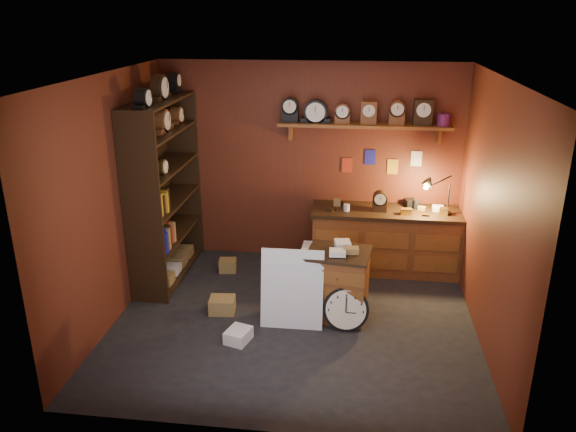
# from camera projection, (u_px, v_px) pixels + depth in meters

# --- Properties ---
(floor) EXTENTS (4.00, 4.00, 0.00)m
(floor) POSITION_uv_depth(u_px,v_px,m) (294.00, 320.00, 6.35)
(floor) COLOR black
(floor) RESTS_ON ground
(room_shell) EXTENTS (4.02, 3.62, 2.71)m
(room_shell) POSITION_uv_depth(u_px,v_px,m) (300.00, 171.00, 5.85)
(room_shell) COLOR #612717
(room_shell) RESTS_ON ground
(shelving_unit) EXTENTS (0.47, 1.60, 2.58)m
(shelving_unit) POSITION_uv_depth(u_px,v_px,m) (162.00, 183.00, 7.04)
(shelving_unit) COLOR black
(shelving_unit) RESTS_ON ground
(workbench) EXTENTS (1.96, 0.66, 1.36)m
(workbench) POSITION_uv_depth(u_px,v_px,m) (386.00, 237.00, 7.43)
(workbench) COLOR brown
(workbench) RESTS_ON ground
(low_cabinet) EXTENTS (0.76, 0.67, 0.88)m
(low_cabinet) POSITION_uv_depth(u_px,v_px,m) (338.00, 281.00, 6.32)
(low_cabinet) COLOR brown
(low_cabinet) RESTS_ON ground
(big_round_clock) EXTENTS (0.50, 0.16, 0.50)m
(big_round_clock) POSITION_uv_depth(u_px,v_px,m) (346.00, 309.00, 6.10)
(big_round_clock) COLOR black
(big_round_clock) RESTS_ON ground
(white_panel) EXTENTS (0.68, 0.19, 0.90)m
(white_panel) POSITION_uv_depth(u_px,v_px,m) (292.00, 324.00, 6.26)
(white_panel) COLOR silver
(white_panel) RESTS_ON ground
(mini_fridge) EXTENTS (0.48, 0.50, 0.48)m
(mini_fridge) POSITION_uv_depth(u_px,v_px,m) (320.00, 266.00, 7.12)
(mini_fridge) COLOR silver
(mini_fridge) RESTS_ON ground
(floor_box_a) EXTENTS (0.31, 0.27, 0.18)m
(floor_box_a) POSITION_uv_depth(u_px,v_px,m) (222.00, 305.00, 6.50)
(floor_box_a) COLOR olive
(floor_box_a) RESTS_ON ground
(floor_box_b) EXTENTS (0.30, 0.32, 0.14)m
(floor_box_b) POSITION_uv_depth(u_px,v_px,m) (238.00, 335.00, 5.93)
(floor_box_b) COLOR white
(floor_box_b) RESTS_ON ground
(floor_box_c) EXTENTS (0.25, 0.22, 0.17)m
(floor_box_c) POSITION_uv_depth(u_px,v_px,m) (228.00, 265.00, 7.51)
(floor_box_c) COLOR olive
(floor_box_c) RESTS_ON ground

